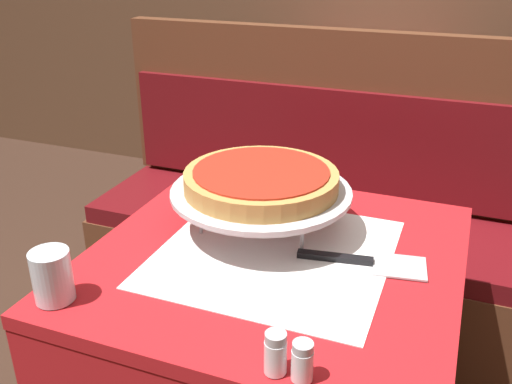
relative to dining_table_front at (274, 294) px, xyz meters
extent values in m
cube|color=red|center=(0.00, 0.00, 0.09)|extent=(0.74, 0.74, 0.03)
cube|color=white|center=(0.00, 0.00, 0.10)|extent=(0.46, 0.46, 0.00)
cube|color=red|center=(0.00, 0.00, 0.01)|extent=(0.74, 0.74, 0.13)
cube|color=#4C331E|center=(-0.33, 0.33, -0.27)|extent=(0.05, 0.05, 0.69)
cube|color=#4C331E|center=(0.33, 0.33, -0.27)|extent=(0.05, 0.05, 0.69)
cube|color=red|center=(-0.14, 1.48, 0.08)|extent=(0.76, 0.76, 0.03)
cube|color=white|center=(-0.14, 1.48, 0.10)|extent=(0.47, 0.47, 0.00)
cube|color=red|center=(-0.14, 1.48, 0.00)|extent=(0.76, 0.76, 0.15)
cube|color=#4C331E|center=(-0.49, 1.13, -0.28)|extent=(0.05, 0.05, 0.69)
cube|color=#4C331E|center=(0.20, 1.13, -0.28)|extent=(0.05, 0.05, 0.69)
cube|color=#4C331E|center=(-0.49, 1.82, -0.28)|extent=(0.05, 0.05, 0.69)
cube|color=#4C331E|center=(0.20, 1.82, -0.28)|extent=(0.05, 0.05, 0.69)
cube|color=brown|center=(-0.11, 0.67, -0.41)|extent=(1.48, 0.46, 0.42)
cube|color=#600F14|center=(-0.11, 0.67, -0.17)|extent=(1.45, 0.45, 0.06)
cube|color=brown|center=(-0.11, 0.87, 0.14)|extent=(1.48, 0.06, 0.56)
cube|color=#600F14|center=(-0.11, 0.83, 0.06)|extent=(1.42, 0.02, 0.36)
cylinder|color=#ADADB2|center=(-0.06, 0.22, 0.14)|extent=(0.01, 0.01, 0.08)
cylinder|color=#ADADB2|center=(-0.18, 0.02, 0.14)|extent=(0.01, 0.01, 0.08)
cylinder|color=#ADADB2|center=(0.05, 0.02, 0.14)|extent=(0.01, 0.01, 0.08)
cylinder|color=#ADADB2|center=(-0.06, 0.09, 0.18)|extent=(0.26, 0.26, 0.01)
cylinder|color=silver|center=(-0.06, 0.09, 0.19)|extent=(0.38, 0.38, 0.01)
cylinder|color=silver|center=(-0.06, 0.09, 0.19)|extent=(0.39, 0.39, 0.01)
cylinder|color=#C68E47|center=(-0.06, 0.09, 0.22)|extent=(0.33, 0.33, 0.04)
cylinder|color=#B22819|center=(-0.06, 0.09, 0.24)|extent=(0.29, 0.29, 0.01)
cube|color=#BCBCC1|center=(0.25, 0.03, 0.11)|extent=(0.11, 0.10, 0.00)
cube|color=black|center=(0.12, 0.01, 0.11)|extent=(0.15, 0.04, 0.01)
cylinder|color=silver|center=(-0.31, -0.30, 0.15)|extent=(0.07, 0.07, 0.10)
cylinder|color=silver|center=(0.12, -0.33, 0.13)|extent=(0.03, 0.03, 0.05)
cylinder|color=#B7B7BC|center=(0.12, -0.33, 0.17)|extent=(0.03, 0.03, 0.02)
cylinder|color=silver|center=(0.16, -0.33, 0.13)|extent=(0.03, 0.03, 0.05)
cylinder|color=#B7B7BC|center=(0.16, -0.33, 0.16)|extent=(0.03, 0.03, 0.01)
cube|color=black|center=(-0.07, 1.48, 0.12)|extent=(0.14, 0.14, 0.03)
cylinder|color=black|center=(-0.07, 1.48, 0.20)|extent=(0.01, 0.01, 0.14)
cylinder|color=gold|center=(-0.07, 1.53, 0.19)|extent=(0.04, 0.04, 0.11)
cylinder|color=#99194C|center=(-0.07, 1.43, 0.19)|extent=(0.04, 0.04, 0.11)
camera|label=1|loc=(0.33, -0.96, 0.70)|focal=40.00mm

